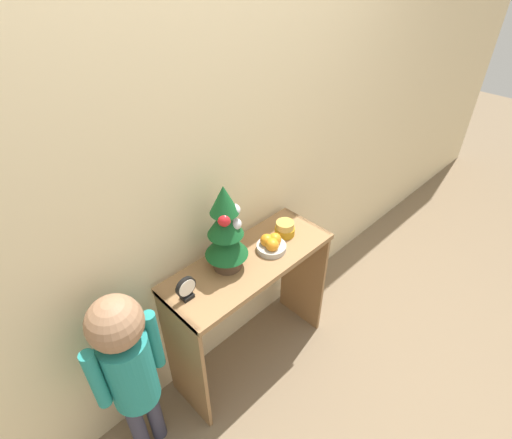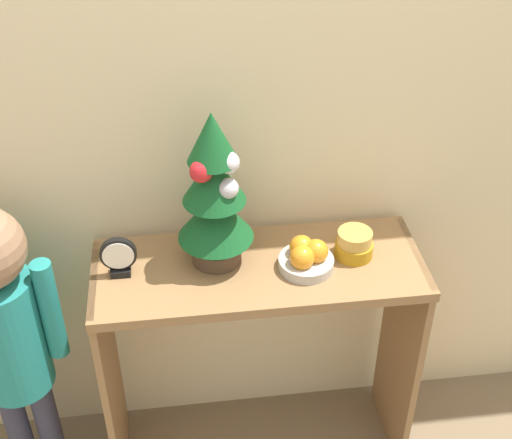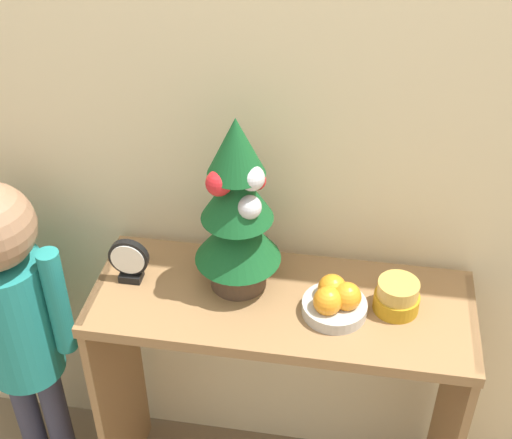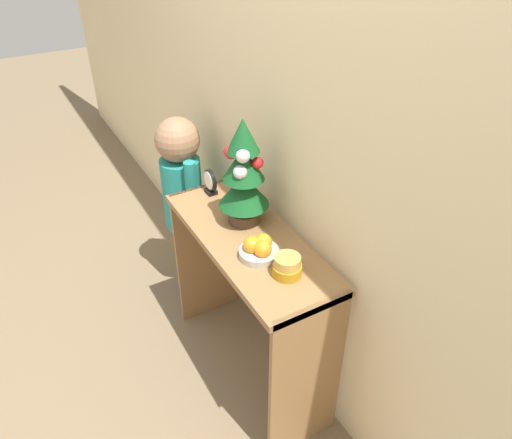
% 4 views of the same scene
% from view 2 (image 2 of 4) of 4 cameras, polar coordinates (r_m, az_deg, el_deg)
% --- Properties ---
extents(back_wall, '(7.00, 0.05, 2.50)m').
position_cam_2_polar(back_wall, '(1.92, -0.64, 11.11)').
color(back_wall, beige).
rests_on(back_wall, ground_plane).
extents(console_table, '(0.93, 0.36, 0.79)m').
position_cam_2_polar(console_table, '(2.12, 0.20, -8.08)').
color(console_table, olive).
rests_on(console_table, ground_plane).
extents(mini_tree, '(0.21, 0.21, 0.46)m').
position_cam_2_polar(mini_tree, '(1.87, -3.34, 2.13)').
color(mini_tree, '#4C3828').
rests_on(mini_tree, console_table).
extents(fruit_bowl, '(0.15, 0.15, 0.09)m').
position_cam_2_polar(fruit_bowl, '(1.96, 4.05, -3.00)').
color(fruit_bowl, '#B7B2A8').
rests_on(fruit_bowl, console_table).
extents(singing_bowl, '(0.11, 0.11, 0.08)m').
position_cam_2_polar(singing_bowl, '(2.01, 7.85, -1.98)').
color(singing_bowl, '#B78419').
rests_on(singing_bowl, console_table).
extents(desk_clock, '(0.10, 0.04, 0.12)m').
position_cam_2_polar(desk_clock, '(1.95, -10.93, -2.98)').
color(desk_clock, black).
rests_on(desk_clock, console_table).
extents(child_figure, '(0.32, 0.22, 1.04)m').
position_cam_2_polar(child_figure, '(2.11, -19.59, -7.67)').
color(child_figure, '#38384C').
rests_on(child_figure, ground_plane).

